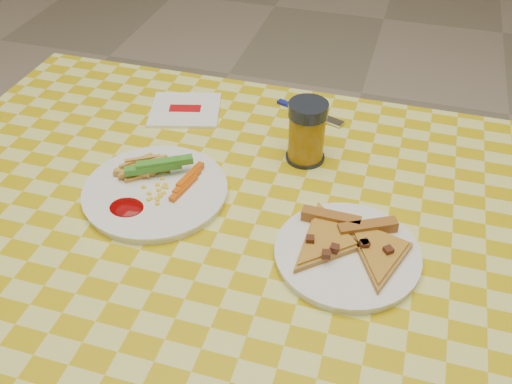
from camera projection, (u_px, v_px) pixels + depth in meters
table at (255, 255)px, 0.97m from camera, size 1.28×0.88×0.76m
plate_left at (156, 192)px, 0.97m from camera, size 0.27×0.27×0.01m
plate_right at (347, 255)px, 0.86m from camera, size 0.26×0.26×0.01m
fries_veggies at (154, 178)px, 0.98m from camera, size 0.18×0.16×0.04m
pizza_slices at (350, 242)px, 0.86m from camera, size 0.23×0.21×0.02m
drink_glass at (307, 132)px, 1.02m from camera, size 0.07×0.07×0.12m
napkin at (185, 110)px, 1.18m from camera, size 0.17×0.16×0.01m
fork at (310, 113)px, 1.17m from camera, size 0.15×0.07×0.01m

